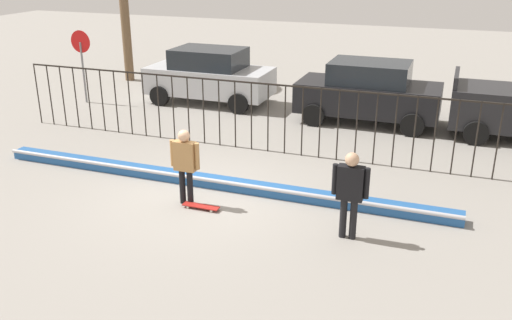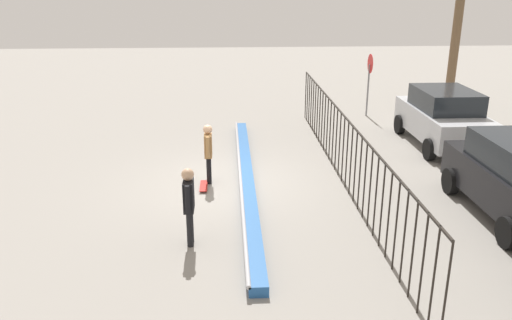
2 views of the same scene
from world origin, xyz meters
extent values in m
plane|color=gray|center=(0.00, 0.00, 0.00)|extent=(60.00, 60.00, 0.00)
cube|color=#235699|center=(0.00, 0.67, 0.11)|extent=(11.00, 0.36, 0.22)
cylinder|color=#B2B2B7|center=(0.00, 0.49, 0.22)|extent=(11.00, 0.09, 0.09)
cylinder|color=black|center=(-7.00, 3.30, 0.93)|extent=(0.04, 0.04, 1.86)
cylinder|color=black|center=(-6.53, 3.30, 0.93)|extent=(0.04, 0.04, 1.86)
cylinder|color=black|center=(-6.07, 3.30, 0.93)|extent=(0.04, 0.04, 1.86)
cylinder|color=black|center=(-5.60, 3.30, 0.93)|extent=(0.04, 0.04, 1.86)
cylinder|color=black|center=(-5.13, 3.30, 0.93)|extent=(0.04, 0.04, 1.86)
cylinder|color=black|center=(-4.67, 3.30, 0.93)|extent=(0.04, 0.04, 1.86)
cylinder|color=black|center=(-4.20, 3.30, 0.93)|extent=(0.04, 0.04, 1.86)
cylinder|color=black|center=(-3.73, 3.30, 0.93)|extent=(0.04, 0.04, 1.86)
cylinder|color=black|center=(-3.27, 3.30, 0.93)|extent=(0.04, 0.04, 1.86)
cylinder|color=black|center=(-2.80, 3.30, 0.93)|extent=(0.04, 0.04, 1.86)
cylinder|color=black|center=(-2.33, 3.30, 0.93)|extent=(0.04, 0.04, 1.86)
cylinder|color=black|center=(-1.87, 3.30, 0.93)|extent=(0.04, 0.04, 1.86)
cylinder|color=black|center=(-1.40, 3.30, 0.93)|extent=(0.04, 0.04, 1.86)
cylinder|color=black|center=(-0.93, 3.30, 0.93)|extent=(0.04, 0.04, 1.86)
cylinder|color=black|center=(-0.47, 3.30, 0.93)|extent=(0.04, 0.04, 1.86)
cylinder|color=black|center=(0.00, 3.30, 0.93)|extent=(0.04, 0.04, 1.86)
cylinder|color=black|center=(0.47, 3.30, 0.93)|extent=(0.04, 0.04, 1.86)
cylinder|color=black|center=(0.93, 3.30, 0.93)|extent=(0.04, 0.04, 1.86)
cylinder|color=black|center=(1.40, 3.30, 0.93)|extent=(0.04, 0.04, 1.86)
cylinder|color=black|center=(1.87, 3.30, 0.93)|extent=(0.04, 0.04, 1.86)
cylinder|color=black|center=(2.33, 3.30, 0.93)|extent=(0.04, 0.04, 1.86)
cylinder|color=black|center=(2.80, 3.30, 0.93)|extent=(0.04, 0.04, 1.86)
cylinder|color=black|center=(3.27, 3.30, 0.93)|extent=(0.04, 0.04, 1.86)
cylinder|color=black|center=(3.73, 3.30, 0.93)|extent=(0.04, 0.04, 1.86)
cylinder|color=black|center=(4.20, 3.30, 0.93)|extent=(0.04, 0.04, 1.86)
cylinder|color=black|center=(4.67, 3.30, 0.93)|extent=(0.04, 0.04, 1.86)
cylinder|color=black|center=(5.13, 3.30, 0.93)|extent=(0.04, 0.04, 1.86)
cylinder|color=black|center=(5.60, 3.30, 0.93)|extent=(0.04, 0.04, 1.86)
cylinder|color=black|center=(6.07, 3.30, 0.93)|extent=(0.04, 0.04, 1.86)
cylinder|color=black|center=(6.53, 3.30, 0.93)|extent=(0.04, 0.04, 1.86)
cylinder|color=black|center=(7.00, 3.30, 0.93)|extent=(0.04, 0.04, 1.86)
cube|color=black|center=(0.00, 3.30, 1.84)|extent=(14.00, 0.04, 0.04)
cylinder|color=black|center=(-0.18, -0.36, 0.38)|extent=(0.13, 0.13, 0.76)
cylinder|color=black|center=(0.00, -0.36, 0.38)|extent=(0.13, 0.13, 0.76)
cube|color=#A87A47|center=(-0.09, -0.36, 1.08)|extent=(0.47, 0.20, 0.63)
sphere|color=tan|center=(-0.09, -0.36, 1.52)|extent=(0.25, 0.25, 0.25)
cylinder|color=#A87A47|center=(-0.37, -0.36, 1.11)|extent=(0.10, 0.10, 0.57)
cylinder|color=#A87A47|center=(0.19, -0.36, 1.11)|extent=(0.10, 0.10, 0.57)
cube|color=#A51E19|center=(0.31, -0.50, 0.06)|extent=(0.80, 0.20, 0.02)
cylinder|color=silver|center=(0.58, -0.43, 0.03)|extent=(0.05, 0.03, 0.05)
cylinder|color=silver|center=(0.58, -0.58, 0.03)|extent=(0.05, 0.03, 0.05)
cylinder|color=silver|center=(0.04, -0.43, 0.03)|extent=(0.05, 0.03, 0.05)
cylinder|color=silver|center=(0.04, -0.58, 0.03)|extent=(0.05, 0.03, 0.05)
cylinder|color=black|center=(3.33, -0.65, 0.40)|extent=(0.13, 0.13, 0.79)
cylinder|color=black|center=(3.52, -0.65, 0.40)|extent=(0.13, 0.13, 0.79)
cube|color=black|center=(3.43, -0.65, 1.12)|extent=(0.48, 0.21, 0.65)
sphere|color=tan|center=(3.43, -0.65, 1.57)|extent=(0.26, 0.26, 0.26)
cylinder|color=black|center=(3.13, -0.65, 1.15)|extent=(0.10, 0.10, 0.59)
cylinder|color=black|center=(3.72, -0.65, 1.15)|extent=(0.10, 0.10, 0.59)
cube|color=#B7BABF|center=(-3.08, 7.33, 0.79)|extent=(4.30, 1.90, 0.90)
cube|color=#1E2328|center=(-3.08, 7.33, 1.57)|extent=(2.37, 1.71, 0.66)
cylinder|color=black|center=(-1.62, 8.28, 0.34)|extent=(0.68, 0.22, 0.68)
cylinder|color=black|center=(-1.62, 6.38, 0.34)|extent=(0.68, 0.22, 0.68)
cylinder|color=black|center=(-4.55, 8.28, 0.34)|extent=(0.68, 0.22, 0.68)
cylinder|color=black|center=(-4.55, 6.38, 0.34)|extent=(0.68, 0.22, 0.68)
cylinder|color=black|center=(3.95, 5.94, 0.34)|extent=(0.68, 0.22, 0.68)
cylinder|color=black|center=(1.03, 5.94, 0.34)|extent=(0.68, 0.22, 0.68)
cylinder|color=slate|center=(-7.20, 5.86, 1.05)|extent=(0.07, 0.07, 2.10)
cylinder|color=red|center=(-7.20, 5.88, 2.12)|extent=(0.76, 0.02, 0.76)
cylinder|color=brown|center=(-7.69, 9.45, 2.94)|extent=(0.36, 0.36, 5.88)
camera|label=1|loc=(5.03, -9.96, 5.13)|focal=39.03mm
camera|label=2|loc=(13.35, 0.18, 5.32)|focal=36.62mm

